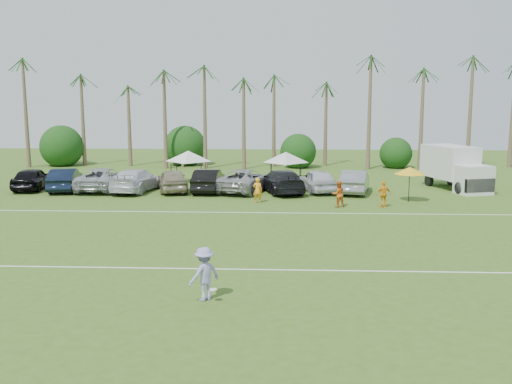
{
  "coord_description": "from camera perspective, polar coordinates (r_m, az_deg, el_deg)",
  "views": [
    {
      "loc": [
        4.33,
        -20.66,
        6.92
      ],
      "look_at": [
        2.83,
        12.16,
        1.6
      ],
      "focal_mm": 40.0,
      "sensor_mm": 36.0,
      "label": 1
    }
  ],
  "objects": [
    {
      "name": "palm_tree_7",
      "position": [
        58.86,
        6.33,
        12.2
      ],
      "size": [
        2.4,
        2.4,
        11.9
      ],
      "color": "brown",
      "rests_on": "ground"
    },
    {
      "name": "bush_tree_1",
      "position": [
        60.76,
        -7.2,
        4.29
      ],
      "size": [
        4.0,
        4.0,
        4.0
      ],
      "color": "brown",
      "rests_on": "ground"
    },
    {
      "name": "market_umbrella",
      "position": [
        40.23,
        15.12,
        2.08
      ],
      "size": [
        2.16,
        2.16,
        2.4
      ],
      "color": "black",
      "rests_on": "ground"
    },
    {
      "name": "parked_car_0",
      "position": [
        47.62,
        -21.46,
        1.26
      ],
      "size": [
        2.53,
        5.27,
        1.74
      ],
      "primitive_type": "imported",
      "rotation": [
        0.0,
        0.0,
        3.24
      ],
      "color": "black",
      "rests_on": "ground"
    },
    {
      "name": "palm_tree_2",
      "position": [
        60.93,
        -13.19,
        11.12
      ],
      "size": [
        2.4,
        2.4,
        10.9
      ],
      "color": "brown",
      "rests_on": "ground"
    },
    {
      "name": "frisbee_player",
      "position": [
        20.07,
        -5.19,
        -8.15
      ],
      "size": [
        1.37,
        1.35,
        1.89
      ],
      "rotation": [
        0.0,
        0.0,
        3.9
      ],
      "color": "#9490CC",
      "rests_on": "ground"
    },
    {
      "name": "sideline_player_b",
      "position": [
        37.44,
        8.24,
        -0.21
      ],
      "size": [
        0.97,
        0.84,
        1.72
      ],
      "primitive_type": "imported",
      "rotation": [
        0.0,
        0.0,
        3.39
      ],
      "color": "#D15A17",
      "rests_on": "ground"
    },
    {
      "name": "parked_car_2",
      "position": [
        45.64,
        -15.11,
        1.26
      ],
      "size": [
        2.91,
        6.26,
        1.74
      ],
      "primitive_type": "imported",
      "rotation": [
        0.0,
        0.0,
        3.15
      ],
      "color": "#A1A3AC",
      "rests_on": "ground"
    },
    {
      "name": "bush_tree_3",
      "position": [
        61.0,
        13.67,
        4.12
      ],
      "size": [
        4.0,
        4.0,
        4.0
      ],
      "color": "brown",
      "rests_on": "ground"
    },
    {
      "name": "palm_tree_9",
      "position": [
        60.25,
        15.99,
        10.21
      ],
      "size": [
        2.4,
        2.4,
        9.9
      ],
      "color": "brown",
      "rests_on": "ground"
    },
    {
      "name": "field_lines",
      "position": [
        29.8,
        -5.83,
        -4.27
      ],
      "size": [
        80.0,
        12.1,
        0.01
      ],
      "color": "white",
      "rests_on": "ground"
    },
    {
      "name": "sideline_player_c",
      "position": [
        37.94,
        12.64,
        -0.22
      ],
      "size": [
        1.08,
        0.67,
        1.72
      ],
      "primitive_type": "imported",
      "rotation": [
        0.0,
        0.0,
        3.41
      ],
      "color": "orange",
      "rests_on": "ground"
    },
    {
      "name": "palm_tree_11",
      "position": [
        62.96,
        24.21,
        11.27
      ],
      "size": [
        2.4,
        2.4,
        11.9
      ],
      "color": "brown",
      "rests_on": "ground"
    },
    {
      "name": "palm_tree_3",
      "position": [
        60.02,
        -9.46,
        12.08
      ],
      "size": [
        2.4,
        2.4,
        11.9
      ],
      "color": "brown",
      "rests_on": "ground"
    },
    {
      "name": "parked_car_4",
      "position": [
        43.84,
        -8.38,
        1.17
      ],
      "size": [
        3.39,
        5.47,
        1.74
      ],
      "primitive_type": "imported",
      "rotation": [
        0.0,
        0.0,
        3.42
      ],
      "color": "gray",
      "rests_on": "ground"
    },
    {
      "name": "parked_car_5",
      "position": [
        43.48,
        -4.78,
        1.17
      ],
      "size": [
        2.04,
        5.34,
        1.74
      ],
      "primitive_type": "imported",
      "rotation": [
        0.0,
        0.0,
        3.1
      ],
      "color": "black",
      "rests_on": "ground"
    },
    {
      "name": "palm_tree_10",
      "position": [
        61.6,
        20.63,
        10.75
      ],
      "size": [
        2.4,
        2.4,
        10.9
      ],
      "color": "brown",
      "rests_on": "ground"
    },
    {
      "name": "palm_tree_4",
      "position": [
        59.25,
        -5.55,
        9.7
      ],
      "size": [
        2.4,
        2.4,
        8.9
      ],
      "color": "brown",
      "rests_on": "ground"
    },
    {
      "name": "palm_tree_1",
      "position": [
        62.43,
        -17.65,
        10.09
      ],
      "size": [
        2.4,
        2.4,
        9.9
      ],
      "color": "brown",
      "rests_on": "ground"
    },
    {
      "name": "parked_car_9",
      "position": [
        43.41,
        9.85,
        1.05
      ],
      "size": [
        2.9,
        5.54,
        1.74
      ],
      "primitive_type": "imported",
      "rotation": [
        0.0,
        0.0,
        2.93
      ],
      "color": "gray",
      "rests_on": "ground"
    },
    {
      "name": "parked_car_7",
      "position": [
        42.96,
        2.53,
        1.09
      ],
      "size": [
        4.07,
        6.44,
        1.74
      ],
      "primitive_type": "imported",
      "rotation": [
        0.0,
        0.0,
        3.44
      ],
      "color": "black",
      "rests_on": "ground"
    },
    {
      "name": "canopy_tent_left",
      "position": [
        48.33,
        -6.79,
        4.11
      ],
      "size": [
        3.88,
        3.88,
        3.14
      ],
      "color": "black",
      "rests_on": "ground"
    },
    {
      "name": "parked_car_8",
      "position": [
        43.59,
        6.17,
        1.17
      ],
      "size": [
        3.05,
        5.41,
        1.74
      ],
      "primitive_type": "imported",
      "rotation": [
        0.0,
        0.0,
        3.35
      ],
      "color": "silver",
      "rests_on": "ground"
    },
    {
      "name": "parked_car_3",
      "position": [
        44.36,
        -11.92,
        1.16
      ],
      "size": [
        3.24,
        6.27,
        1.74
      ],
      "primitive_type": "imported",
      "rotation": [
        0.0,
        0.0,
        3.0
      ],
      "color": "silver",
      "rests_on": "ground"
    },
    {
      "name": "palm_tree_6",
      "position": [
        58.7,
        2.34,
        11.43
      ],
      "size": [
        2.4,
        2.4,
        10.9
      ],
      "color": "brown",
      "rests_on": "ground"
    },
    {
      "name": "bush_tree_2",
      "position": [
        59.9,
        4.21,
        4.27
      ],
      "size": [
        4.0,
        4.0,
        4.0
      ],
      "color": "brown",
      "rests_on": "ground"
    },
    {
      "name": "ground",
      "position": [
        22.21,
        -8.88,
        -9.07
      ],
      "size": [
        120.0,
        120.0,
        0.0
      ],
      "primitive_type": "plane",
      "color": "#3A5A1B",
      "rests_on": "ground"
    },
    {
      "name": "canopy_tent_right",
      "position": [
        47.46,
        3.01,
        4.02
      ],
      "size": [
        3.81,
        3.81,
        3.09
      ],
      "color": "black",
      "rests_on": "ground"
    },
    {
      "name": "bush_tree_0",
      "position": [
        64.26,
        -18.73,
        4.14
      ],
      "size": [
        4.0,
        4.0,
        4.0
      ],
      "color": "brown",
      "rests_on": "ground"
    },
    {
      "name": "palm_tree_0",
      "position": [
        64.3,
        -21.84,
        9.05
      ],
      "size": [
        2.4,
        2.4,
        8.9
      ],
      "color": "brown",
      "rests_on": "ground"
    },
    {
      "name": "sideline_player_a",
      "position": [
        38.66,
        0.16,
        0.18
      ],
      "size": [
        0.68,
        0.5,
        1.72
      ],
      "primitive_type": "imported",
      "rotation": [
        0.0,
        0.0,
        3.0
      ],
      "color": "#FF9E1C",
      "rests_on": "ground"
    },
    {
      "name": "box_truck",
      "position": [
        47.06,
        19.31,
        2.42
      ],
      "size": [
        4.2,
        6.91,
        3.34
      ],
      "rotation": [
        0.0,
        0.0,
        0.29
      ],
      "color": "silver",
      "rests_on": "ground"
    },
    {
      "name": "palm_tree_8",
      "position": [
        59.3,
        11.18,
        9.57
      ],
      "size": [
        2.4,
        2.4,
        8.9
      ],
      "color": "brown",
      "rests_on": "ground"
    },
    {
      "name": "parked_car_6",
      "position": [
        43.37,
        -1.13,
        1.18
      ],
      "size": [
        4.55,
        6.81,
        1.74
      ],
      "primitive_type": "imported",
      "rotation": [
        0.0,
        0.0,
        2.85
      ],
      "color": "#9A9A9D",
      "rests_on": "ground"
    },
    {
      "name": "palm_tree_5",
      "position": [
        58.84,
        -1.64,
        10.59
      ],
      "size": [
        2.4,
        2.4,
        9.9
      ],
      "color": "brown",
      "rests_on": "ground"
    },
    {
      "name": "parked_car_1",
      "position": [
        46.19,
        -18.53,
        1.19
      ],
      "size": [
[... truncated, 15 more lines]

